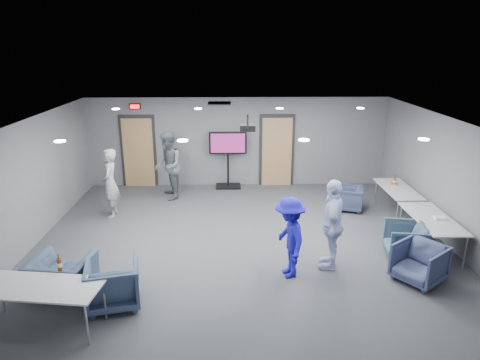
{
  "coord_description": "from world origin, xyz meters",
  "views": [
    {
      "loc": [
        -0.22,
        -8.7,
        4.2
      ],
      "look_at": [
        0.0,
        0.7,
        1.2
      ],
      "focal_mm": 32.0,
      "sensor_mm": 36.0,
      "label": 1
    }
  ],
  "objects_px": {
    "person_a": "(110,183)",
    "chair_front_a": "(113,284)",
    "person_d": "(290,238)",
    "table_front_left": "(39,289)",
    "person_c": "(332,224)",
    "chair_right_a": "(349,198)",
    "chair_right_b": "(407,241)",
    "chair_front_b": "(62,275)",
    "table_right_b": "(432,220)",
    "person_b": "(168,166)",
    "projector": "(248,128)",
    "bottle_right": "(395,181)",
    "bottle_front": "(59,264)",
    "table_right_a": "(398,190)",
    "tv_stand": "(228,156)",
    "chair_right_c": "(419,263)"
  },
  "relations": [
    {
      "from": "person_a",
      "to": "chair_front_a",
      "type": "xyz_separation_m",
      "value": [
        1.04,
        -3.9,
        -0.48
      ]
    },
    {
      "from": "person_d",
      "to": "table_front_left",
      "type": "bearing_deg",
      "value": -78.93
    },
    {
      "from": "person_c",
      "to": "chair_right_a",
      "type": "xyz_separation_m",
      "value": [
        1.17,
        3.0,
        -0.59
      ]
    },
    {
      "from": "chair_right_b",
      "to": "chair_front_b",
      "type": "height_order",
      "value": "chair_right_b"
    },
    {
      "from": "person_a",
      "to": "table_right_b",
      "type": "bearing_deg",
      "value": 68.6
    },
    {
      "from": "person_b",
      "to": "projector",
      "type": "distance_m",
      "value": 3.26
    },
    {
      "from": "person_b",
      "to": "table_right_b",
      "type": "distance_m",
      "value": 6.83
    },
    {
      "from": "chair_right_b",
      "to": "bottle_right",
      "type": "distance_m",
      "value": 2.7
    },
    {
      "from": "person_d",
      "to": "chair_front_a",
      "type": "bearing_deg",
      "value": -83.18
    },
    {
      "from": "person_b",
      "to": "table_front_left",
      "type": "bearing_deg",
      "value": -24.83
    },
    {
      "from": "chair_right_b",
      "to": "bottle_front",
      "type": "bearing_deg",
      "value": -65.68
    },
    {
      "from": "chair_front_a",
      "to": "table_right_a",
      "type": "bearing_deg",
      "value": -161.47
    },
    {
      "from": "person_a",
      "to": "projector",
      "type": "distance_m",
      "value": 3.79
    },
    {
      "from": "person_b",
      "to": "bottle_front",
      "type": "height_order",
      "value": "person_b"
    },
    {
      "from": "tv_stand",
      "to": "bottle_right",
      "type": "bearing_deg",
      "value": -25.67
    },
    {
      "from": "person_c",
      "to": "person_b",
      "type": "bearing_deg",
      "value": -121.46
    },
    {
      "from": "person_a",
      "to": "person_c",
      "type": "bearing_deg",
      "value": 55.66
    },
    {
      "from": "person_d",
      "to": "tv_stand",
      "type": "bearing_deg",
      "value": -176.99
    },
    {
      "from": "person_c",
      "to": "tv_stand",
      "type": "relative_size",
      "value": 1.05
    },
    {
      "from": "person_a",
      "to": "table_right_a",
      "type": "relative_size",
      "value": 1.02
    },
    {
      "from": "chair_right_c",
      "to": "bottle_right",
      "type": "bearing_deg",
      "value": 130.25
    },
    {
      "from": "person_d",
      "to": "chair_right_a",
      "type": "bearing_deg",
      "value": 139.08
    },
    {
      "from": "chair_front_b",
      "to": "table_right_a",
      "type": "bearing_deg",
      "value": -147.65
    },
    {
      "from": "bottle_right",
      "to": "chair_right_b",
      "type": "bearing_deg",
      "value": -104.4
    },
    {
      "from": "chair_right_c",
      "to": "chair_front_a",
      "type": "xyz_separation_m",
      "value": [
        -5.42,
        -0.62,
        0.03
      ]
    },
    {
      "from": "bottle_front",
      "to": "chair_right_c",
      "type": "bearing_deg",
      "value": 6.99
    },
    {
      "from": "person_a",
      "to": "chair_front_a",
      "type": "relative_size",
      "value": 2.02
    },
    {
      "from": "table_front_left",
      "to": "bottle_right",
      "type": "height_order",
      "value": "bottle_right"
    },
    {
      "from": "person_c",
      "to": "table_front_left",
      "type": "distance_m",
      "value": 5.18
    },
    {
      "from": "person_a",
      "to": "table_front_left",
      "type": "height_order",
      "value": "person_a"
    },
    {
      "from": "chair_front_a",
      "to": "chair_front_b",
      "type": "distance_m",
      "value": 1.07
    },
    {
      "from": "table_right_b",
      "to": "tv_stand",
      "type": "relative_size",
      "value": 1.07
    },
    {
      "from": "table_right_b",
      "to": "projector",
      "type": "bearing_deg",
      "value": 70.92
    },
    {
      "from": "chair_right_b",
      "to": "table_right_a",
      "type": "height_order",
      "value": "chair_right_b"
    },
    {
      "from": "bottle_right",
      "to": "projector",
      "type": "bearing_deg",
      "value": -167.13
    },
    {
      "from": "tv_stand",
      "to": "person_b",
      "type": "bearing_deg",
      "value": -150.38
    },
    {
      "from": "chair_right_c",
      "to": "table_right_b",
      "type": "distance_m",
      "value": 1.51
    },
    {
      "from": "person_b",
      "to": "projector",
      "type": "xyz_separation_m",
      "value": [
        2.13,
        -2.0,
        1.45
      ]
    },
    {
      "from": "person_a",
      "to": "chair_front_a",
      "type": "bearing_deg",
      "value": 9.08
    },
    {
      "from": "person_d",
      "to": "bottle_front",
      "type": "xyz_separation_m",
      "value": [
        -3.83,
        -1.03,
        0.06
      ]
    },
    {
      "from": "chair_front_a",
      "to": "bottle_front",
      "type": "height_order",
      "value": "bottle_front"
    },
    {
      "from": "tv_stand",
      "to": "person_d",
      "type": "bearing_deg",
      "value": -77.57
    },
    {
      "from": "table_right_a",
      "to": "table_right_b",
      "type": "distance_m",
      "value": 1.9
    },
    {
      "from": "person_a",
      "to": "person_b",
      "type": "xyz_separation_m",
      "value": [
        1.27,
        1.3,
        0.08
      ]
    },
    {
      "from": "chair_right_c",
      "to": "table_front_left",
      "type": "distance_m",
      "value": 6.48
    },
    {
      "from": "person_b",
      "to": "bottle_right",
      "type": "bearing_deg",
      "value": 65.9
    },
    {
      "from": "person_c",
      "to": "table_front_left",
      "type": "bearing_deg",
      "value": -53.78
    },
    {
      "from": "chair_right_b",
      "to": "table_front_left",
      "type": "height_order",
      "value": "chair_right_b"
    },
    {
      "from": "chair_right_c",
      "to": "table_right_a",
      "type": "bearing_deg",
      "value": 129.29
    },
    {
      "from": "table_right_a",
      "to": "table_right_b",
      "type": "height_order",
      "value": "same"
    }
  ]
}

